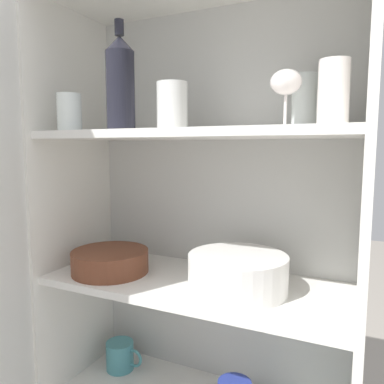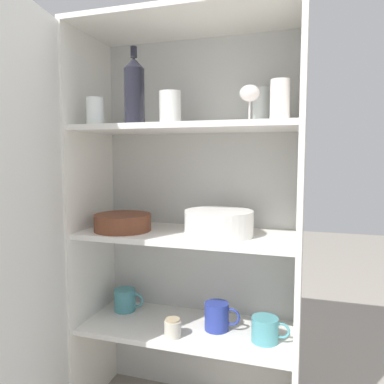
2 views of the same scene
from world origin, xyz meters
TOP-DOWN VIEW (x-y plane):
  - cupboard_back_panel at (0.00, 0.33)m, footprint 0.82×0.02m
  - cupboard_side_left at (-0.40, 0.16)m, footprint 0.02×0.36m
  - cupboard_side_right at (0.40, 0.16)m, footprint 0.02×0.36m
  - shelf_board_middle at (0.00, 0.16)m, footprint 0.79×0.32m
  - shelf_board_upper at (0.00, 0.16)m, footprint 0.79×0.32m
  - tumbler_glass_0 at (-0.31, 0.05)m, footprint 0.06×0.06m
  - tumbler_glass_1 at (0.32, 0.17)m, footprint 0.07×0.07m
  - tumbler_glass_2 at (0.25, 0.26)m, footprint 0.06×0.06m
  - tumbler_glass_3 at (-0.06, 0.16)m, footprint 0.08×0.08m
  - wine_glass_0 at (0.23, 0.15)m, footprint 0.07×0.07m
  - wine_bottle at (-0.17, 0.08)m, footprint 0.07×0.07m
  - plate_stack_white at (0.12, 0.14)m, footprint 0.24×0.24m
  - mixing_bowl_large at (-0.24, 0.12)m, footprint 0.21×0.21m
  - coffee_mug_extra_2 at (-0.29, 0.22)m, footprint 0.13×0.09m

SIDE VIEW (x-z plane):
  - coffee_mug_extra_2 at x=-0.29m, z-range 0.36..0.45m
  - shelf_board_middle at x=0.00m, z-range 0.70..0.72m
  - cupboard_back_panel at x=0.00m, z-range 0.00..1.46m
  - cupboard_side_left at x=-0.40m, z-range 0.00..1.46m
  - cupboard_side_right at x=0.40m, z-range 0.00..1.46m
  - mixing_bowl_large at x=-0.24m, z-range 0.72..0.78m
  - plate_stack_white at x=0.12m, z-range 0.72..0.81m
  - shelf_board_upper at x=0.00m, z-range 1.09..1.11m
  - tumbler_glass_0 at x=-0.31m, z-range 1.11..1.20m
  - tumbler_glass_3 at x=-0.06m, z-range 1.11..1.23m
  - tumbler_glass_2 at x=0.25m, z-range 1.11..1.25m
  - tumbler_glass_1 at x=0.32m, z-range 1.11..1.25m
  - wine_glass_0 at x=0.23m, z-range 1.14..1.27m
  - wine_bottle at x=-0.17m, z-range 1.09..1.36m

